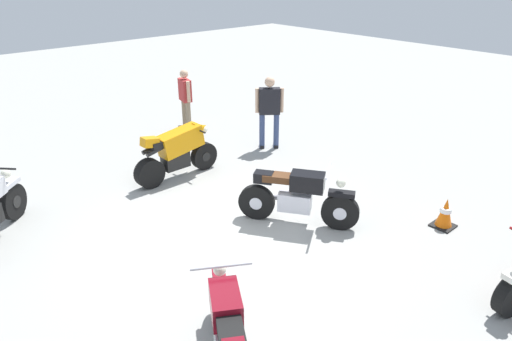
{
  "coord_description": "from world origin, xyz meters",
  "views": [
    {
      "loc": [
        -5.18,
        4.09,
        4.2
      ],
      "look_at": [
        0.49,
        -0.98,
        0.75
      ],
      "focal_mm": 32.75,
      "sensor_mm": 36.0,
      "label": 1
    }
  ],
  "objects_px": {
    "motorcycle_black_cruiser": "(297,196)",
    "person_in_black_shirt": "(269,108)",
    "traffic_cone": "(445,213)",
    "motorcycle_orange_sportbike": "(177,151)",
    "person_in_red_shirt": "(185,97)",
    "motorcycle_maroon_cruiser": "(228,336)"
  },
  "relations": [
    {
      "from": "person_in_black_shirt",
      "to": "traffic_cone",
      "type": "xyz_separation_m",
      "value": [
        -4.68,
        0.28,
        -0.75
      ]
    },
    {
      "from": "person_in_black_shirt",
      "to": "traffic_cone",
      "type": "height_order",
      "value": "person_in_black_shirt"
    },
    {
      "from": "motorcycle_orange_sportbike",
      "to": "motorcycle_maroon_cruiser",
      "type": "bearing_deg",
      "value": -118.09
    },
    {
      "from": "motorcycle_maroon_cruiser",
      "to": "person_in_black_shirt",
      "type": "bearing_deg",
      "value": -15.47
    },
    {
      "from": "person_in_black_shirt",
      "to": "person_in_red_shirt",
      "type": "distance_m",
      "value": 2.55
    },
    {
      "from": "motorcycle_maroon_cruiser",
      "to": "motorcycle_orange_sportbike",
      "type": "xyz_separation_m",
      "value": [
        4.68,
        -2.42,
        0.07
      ]
    },
    {
      "from": "motorcycle_orange_sportbike",
      "to": "motorcycle_black_cruiser",
      "type": "height_order",
      "value": "motorcycle_orange_sportbike"
    },
    {
      "from": "person_in_red_shirt",
      "to": "person_in_black_shirt",
      "type": "bearing_deg",
      "value": 121.25
    },
    {
      "from": "motorcycle_orange_sportbike",
      "to": "person_in_red_shirt",
      "type": "relative_size",
      "value": 1.2
    },
    {
      "from": "motorcycle_orange_sportbike",
      "to": "motorcycle_black_cruiser",
      "type": "relative_size",
      "value": 1.08
    },
    {
      "from": "person_in_red_shirt",
      "to": "traffic_cone",
      "type": "xyz_separation_m",
      "value": [
        -7.12,
        -0.45,
        -0.66
      ]
    },
    {
      "from": "person_in_black_shirt",
      "to": "motorcycle_black_cruiser",
      "type": "bearing_deg",
      "value": -176.94
    },
    {
      "from": "person_in_black_shirt",
      "to": "motorcycle_maroon_cruiser",
      "type": "bearing_deg",
      "value": 171.63
    },
    {
      "from": "motorcycle_maroon_cruiser",
      "to": "traffic_cone",
      "type": "relative_size",
      "value": 3.48
    },
    {
      "from": "motorcycle_black_cruiser",
      "to": "person_in_black_shirt",
      "type": "distance_m",
      "value": 3.62
    },
    {
      "from": "motorcycle_maroon_cruiser",
      "to": "person_in_red_shirt",
      "type": "distance_m",
      "value": 8.27
    },
    {
      "from": "motorcycle_black_cruiser",
      "to": "traffic_cone",
      "type": "distance_m",
      "value": 2.54
    },
    {
      "from": "motorcycle_black_cruiser",
      "to": "traffic_cone",
      "type": "height_order",
      "value": "motorcycle_black_cruiser"
    },
    {
      "from": "motorcycle_orange_sportbike",
      "to": "person_in_red_shirt",
      "type": "bearing_deg",
      "value": 51.9
    },
    {
      "from": "motorcycle_orange_sportbike",
      "to": "person_in_black_shirt",
      "type": "bearing_deg",
      "value": -1.62
    },
    {
      "from": "motorcycle_orange_sportbike",
      "to": "person_in_black_shirt",
      "type": "relative_size",
      "value": 1.12
    },
    {
      "from": "motorcycle_maroon_cruiser",
      "to": "motorcycle_black_cruiser",
      "type": "xyz_separation_m",
      "value": [
        1.73,
        -2.9,
        0.0
      ]
    }
  ]
}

